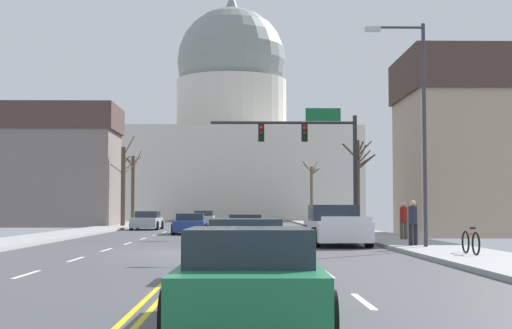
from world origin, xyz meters
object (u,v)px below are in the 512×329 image
(sedan_near_00, at_px, (244,228))
(sedan_near_03, at_px, (246,250))
(sedan_near_04, at_px, (249,282))
(pedestrian_00, at_px, (404,219))
(signal_gantry, at_px, (314,144))
(sedan_oncoming_00, at_px, (190,224))
(street_lamp_right, at_px, (417,114))
(bicycle_parked, at_px, (471,242))
(sedan_near_02, at_px, (254,240))
(sedan_oncoming_01, at_px, (147,221))
(sedan_oncoming_02, at_px, (204,219))
(pickup_truck_near_01, at_px, (335,227))
(pedestrian_01, at_px, (413,220))

(sedan_near_00, distance_m, sedan_near_03, 20.01)
(sedan_near_00, xyz_separation_m, sedan_near_04, (-0.03, -27.48, 0.01))
(sedan_near_00, bearing_deg, pedestrian_00, -23.27)
(signal_gantry, xyz_separation_m, sedan_oncoming_00, (-7.00, 4.84, -4.39))
(signal_gantry, height_order, street_lamp_right, street_lamp_right)
(signal_gantry, relative_size, street_lamp_right, 0.96)
(street_lamp_right, height_order, bicycle_parked, street_lamp_right)
(sedan_near_02, bearing_deg, bicycle_parked, -5.93)
(sedan_oncoming_01, height_order, pedestrian_00, pedestrian_00)
(sedan_near_03, relative_size, sedan_oncoming_00, 0.95)
(bicycle_parked, bearing_deg, sedan_oncoming_00, 114.51)
(sedan_oncoming_02, relative_size, pedestrian_00, 2.58)
(sedan_near_04, distance_m, sedan_oncoming_02, 59.11)
(sedan_oncoming_00, relative_size, pedestrian_00, 2.68)
(sedan_near_04, height_order, sedan_oncoming_01, sedan_oncoming_01)
(pedestrian_00, bearing_deg, sedan_near_04, -106.46)
(street_lamp_right, bearing_deg, pedestrian_00, 82.39)
(sedan_near_03, relative_size, bicycle_parked, 2.43)
(signal_gantry, bearing_deg, sedan_oncoming_02, 104.68)
(sedan_near_03, bearing_deg, bicycle_parked, 41.01)
(sedan_oncoming_01, distance_m, sedan_oncoming_02, 14.35)
(sedan_oncoming_00, xyz_separation_m, bicycle_parked, (10.14, -22.24, -0.10))
(sedan_oncoming_00, bearing_deg, sedan_near_03, -83.55)
(sedan_near_02, distance_m, bicycle_parked, 6.68)
(pickup_truck_near_01, distance_m, sedan_oncoming_02, 37.94)
(sedan_oncoming_00, xyz_separation_m, pedestrian_01, (9.57, -16.92, 0.50))
(bicycle_parked, bearing_deg, sedan_near_02, 174.07)
(signal_gantry, bearing_deg, sedan_oncoming_00, 145.33)
(pedestrian_00, xyz_separation_m, bicycle_parked, (-0.27, -10.88, -0.59))
(pickup_truck_near_01, xyz_separation_m, pedestrian_00, (3.41, 2.61, 0.32))
(pickup_truck_near_01, bearing_deg, sedan_oncoming_00, 116.63)
(sedan_near_00, height_order, sedan_near_03, sedan_near_03)
(sedan_near_00, relative_size, pickup_truck_near_01, 0.75)
(sedan_near_02, xyz_separation_m, pedestrian_01, (6.08, 4.63, 0.54))
(pickup_truck_near_01, xyz_separation_m, sedan_oncoming_00, (-7.00, 13.96, -0.16))
(sedan_oncoming_02, bearing_deg, pickup_truck_near_01, -78.82)
(signal_gantry, height_order, pedestrian_01, signal_gantry)
(sedan_near_03, height_order, sedan_oncoming_02, sedan_oncoming_02)
(sedan_near_00, relative_size, sedan_near_04, 0.96)
(sedan_near_03, bearing_deg, signal_gantry, 80.77)
(street_lamp_right, distance_m, sedan_oncoming_02, 42.55)
(sedan_near_00, relative_size, sedan_oncoming_00, 0.95)
(sedan_near_00, height_order, bicycle_parked, sedan_near_00)
(street_lamp_right, relative_size, pedestrian_00, 4.88)
(sedan_oncoming_00, relative_size, sedan_oncoming_01, 1.05)
(sedan_oncoming_00, height_order, sedan_oncoming_02, sedan_oncoming_02)
(sedan_near_04, bearing_deg, sedan_oncoming_00, 95.12)
(signal_gantry, height_order, sedan_near_00, signal_gantry)
(sedan_near_02, distance_m, pedestrian_01, 7.66)
(sedan_near_04, xyz_separation_m, pedestrian_01, (6.37, 18.82, 0.48))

